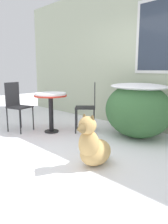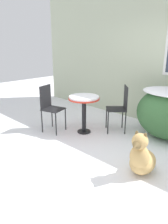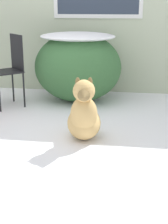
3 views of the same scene
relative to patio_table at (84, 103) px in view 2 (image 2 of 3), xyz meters
The scene contains 6 objects.
ground_plane 1.31m from the patio_table, 31.85° to the right, with size 16.00×16.00×0.00m, color white.
shrub_left 1.70m from the patio_table, 34.61° to the left, with size 1.28×1.04×1.02m.
patio_table is the anchor object (origin of this frame).
patio_chair_near_table 0.78m from the patio_table, 49.72° to the left, with size 0.57×0.57×1.00m.
patio_chair_far_side 0.74m from the patio_table, 143.63° to the right, with size 0.50×0.50×1.00m.
dog 1.84m from the patio_table, 17.84° to the right, with size 0.43×0.74×0.71m.
Camera 2 is at (2.11, -2.55, 1.87)m, focal length 35.00 mm.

